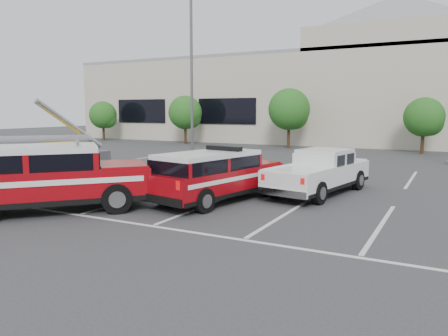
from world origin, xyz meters
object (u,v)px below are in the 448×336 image
(tree_left, at_px, (186,114))
(light_pole_left, at_px, (192,77))
(convention_building, at_px, (376,93))
(utility_rig, at_px, (55,163))
(tree_far_left, at_px, (104,116))
(tree_mid_right, at_px, (425,118))
(tree_mid_left, at_px, (290,111))
(ladder_suv, at_px, (46,182))
(white_pickup, at_px, (319,176))
(fire_chief_suv, at_px, (216,179))

(tree_left, xyz_separation_m, light_pole_left, (6.91, -10.05, 2.41))
(convention_building, bearing_deg, utility_rig, -106.83)
(tree_left, height_order, utility_rig, tree_left)
(tree_far_left, height_order, light_pole_left, light_pole_left)
(convention_building, relative_size, tree_left, 13.58)
(tree_left, bearing_deg, tree_far_left, -180.00)
(tree_mid_right, height_order, utility_rig, tree_mid_right)
(tree_left, xyz_separation_m, tree_mid_left, (10.00, 0.00, 0.27))
(light_pole_left, bearing_deg, ladder_suv, -74.66)
(light_pole_left, xyz_separation_m, ladder_suv, (4.09, -14.92, -4.28))
(tree_mid_right, distance_m, light_pole_left, 16.72)
(utility_rig, bearing_deg, convention_building, 86.99)
(ladder_suv, bearing_deg, tree_far_left, 172.21)
(convention_building, height_order, light_pole_left, convention_building)
(tree_mid_left, bearing_deg, white_pickup, -67.47)
(convention_building, height_order, ladder_suv, convention_building)
(tree_mid_left, xyz_separation_m, fire_chief_suv, (4.83, -21.23, -2.29))
(tree_mid_left, distance_m, ladder_suv, 25.08)
(tree_left, height_order, tree_mid_right, tree_left)
(tree_mid_left, distance_m, white_pickup, 19.91)
(convention_building, relative_size, tree_mid_right, 15.04)
(tree_far_left, height_order, tree_left, tree_left)
(convention_building, xyz_separation_m, tree_mid_left, (-5.09, -9.82, -1.68))
(tree_left, bearing_deg, fire_chief_suv, -55.06)
(white_pickup, distance_m, ladder_suv, 9.39)
(tree_left, relative_size, tree_mid_right, 1.11)
(tree_far_left, height_order, ladder_suv, tree_far_left)
(tree_mid_right, distance_m, utility_rig, 24.71)
(fire_chief_suv, height_order, utility_rig, utility_rig)
(tree_mid_left, height_order, ladder_suv, tree_mid_left)
(convention_building, distance_m, tree_left, 18.11)
(ladder_suv, bearing_deg, tree_mid_left, 134.43)
(ladder_suv, bearing_deg, utility_rig, 179.05)
(convention_building, distance_m, tree_far_left, 27.03)
(tree_mid_right, xyz_separation_m, ladder_suv, (-9.00, -24.97, -1.59))
(light_pole_left, relative_size, ladder_suv, 1.76)
(fire_chief_suv, height_order, white_pickup, fire_chief_suv)
(ladder_suv, distance_m, utility_rig, 6.87)
(tree_far_left, xyz_separation_m, ladder_suv, (21.00, -24.97, -1.59))
(convention_building, bearing_deg, tree_far_left, -158.63)
(tree_mid_right, distance_m, ladder_suv, 26.59)
(tree_mid_left, distance_m, light_pole_left, 10.73)
(tree_far_left, relative_size, fire_chief_suv, 0.72)
(tree_far_left, relative_size, ladder_suv, 0.69)
(convention_building, height_order, fire_chief_suv, convention_building)
(tree_left, height_order, white_pickup, tree_left)
(light_pole_left, height_order, utility_rig, light_pole_left)
(tree_left, bearing_deg, ladder_suv, -66.22)
(white_pickup, height_order, utility_rig, utility_rig)
(convention_building, bearing_deg, white_pickup, -84.94)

